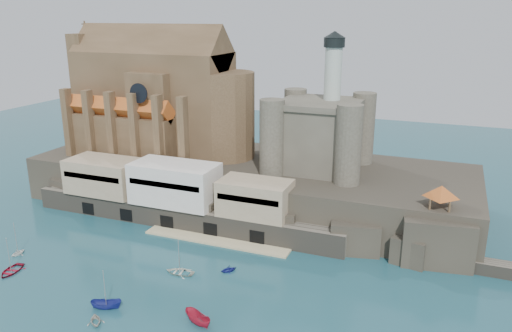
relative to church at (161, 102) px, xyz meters
The scene contains 14 objects.
ground 53.14m from the church, 60.03° to the right, with size 300.00×300.00×0.00m, color #184551.
promontory 29.58m from the church, ahead, with size 100.00×36.00×10.00m.
quay 28.37m from the church, 53.41° to the right, with size 70.00×12.00×13.05m.
church is the anchor object (origin of this frame).
castle_keep 40.39m from the church, ahead, with size 21.20×21.20×29.30m.
rock_outcrop 70.41m from the church, 13.61° to the right, with size 14.50×10.50×8.70m.
pavilion 68.65m from the church, 13.48° to the right, with size 6.40×6.40×5.40m.
boat_0 52.70m from the church, 91.73° to the right, with size 3.78×1.10×5.29m, color maroon.
boat_1 62.82m from the church, 68.19° to the right, with size 2.88×1.76×3.33m, color beige.
boat_2 59.29m from the church, 67.67° to the right, with size 1.80×1.85×4.79m, color navy.
boat_4 48.18m from the church, 97.33° to the right, with size 2.51×1.53×2.91m, color white.
boat_5 64.53m from the church, 54.17° to the right, with size 1.88×1.94×5.01m, color #BB1E38.
boat_6 50.55m from the church, 55.43° to the right, with size 3.61×1.05×5.06m, color silver.
boat_7 52.38m from the church, 45.38° to the right, with size 2.45×1.49×2.83m, color navy.
Camera 1 is at (42.05, -61.87, 42.70)m, focal length 35.00 mm.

